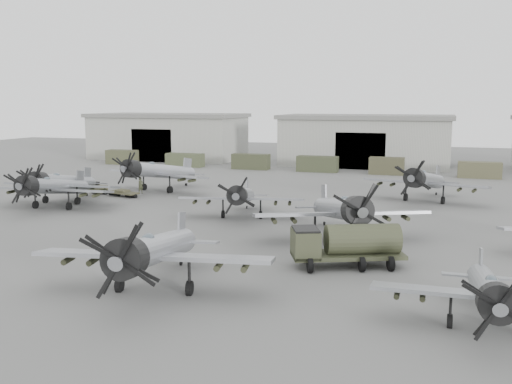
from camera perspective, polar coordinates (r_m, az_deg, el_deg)
ground at (r=41.55m, az=-0.57°, el=-6.22°), size 220.00×220.00×0.00m
hangar_left at (r=112.34m, az=-8.75°, el=5.56°), size 29.00×14.80×8.70m
hangar_center at (r=100.94m, az=10.93°, el=5.12°), size 29.00×14.80×8.70m
support_truck_0 at (r=103.69m, az=-13.24°, el=3.42°), size 5.51×2.20×2.51m
support_truck_1 at (r=97.88m, az=-7.12°, el=3.19°), size 6.46×2.20×2.26m
support_truck_2 at (r=93.41m, az=-0.52°, el=3.06°), size 6.11×2.20×2.51m
support_truck_3 at (r=90.46m, az=6.16°, el=2.81°), size 6.43×2.20×2.47m
support_truck_4 at (r=88.83m, az=12.93°, el=2.56°), size 5.18×2.20×2.61m
support_truck_5 at (r=88.61m, az=21.45°, el=2.06°), size 6.00×2.20×2.34m
aircraft_near_1 at (r=33.04m, az=-10.33°, el=-5.85°), size 13.99×12.59×5.55m
aircraft_near_2 at (r=29.54m, az=22.28°, el=-9.20°), size 11.08×9.97×4.45m
aircraft_mid_0 at (r=64.83m, az=-19.04°, el=0.90°), size 12.89×11.60×5.14m
aircraft_mid_1 at (r=53.66m, az=-1.46°, el=-0.39°), size 11.95×10.76×4.75m
aircraft_mid_2 at (r=45.21m, az=8.60°, el=-1.76°), size 13.66×12.39×5.60m
aircraft_far_0 at (r=70.71m, az=-10.03°, el=2.06°), size 14.06×12.65×5.59m
aircraft_far_1 at (r=64.89m, az=16.49°, el=1.14°), size 13.60×12.24×5.40m
aircraft_extra_726 at (r=61.86m, az=-19.88°, el=0.49°), size 12.89×11.60×5.14m
fuel_tanker at (r=38.57m, az=9.02°, el=-5.01°), size 7.82×5.34×2.88m
tug_trailer at (r=69.92m, az=-14.60°, el=0.16°), size 7.06×3.08×1.40m
ground_crew at (r=69.76m, az=-11.46°, el=0.64°), size 0.73×0.85×1.98m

